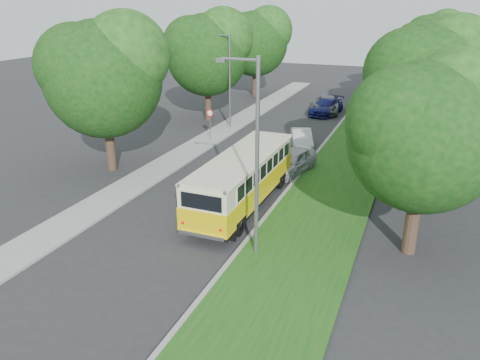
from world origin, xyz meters
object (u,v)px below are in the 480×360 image
at_px(car_white, 302,139).
at_px(car_grey, 326,105).
at_px(lamppost_near, 255,153).
at_px(lamppost_far, 229,78).
at_px(car_silver, 291,162).
at_px(car_blue, 326,107).
at_px(vintage_bus, 243,180).

xyz_separation_m(car_white, car_grey, (-0.70, 11.88, 0.10)).
distance_m(car_white, car_grey, 11.91).
height_order(lamppost_near, lamppost_far, lamppost_near).
bearing_deg(lamppost_near, car_silver, 96.90).
distance_m(lamppost_far, car_silver, 11.98).
height_order(car_silver, car_blue, car_silver).
relative_size(lamppost_near, car_white, 2.06).
height_order(car_white, car_grey, car_grey).
xyz_separation_m(car_white, car_blue, (-0.55, 11.17, 0.07)).
bearing_deg(car_white, car_silver, -101.48).
bearing_deg(car_silver, lamppost_far, 143.42).
relative_size(car_silver, car_grey, 0.81).
bearing_deg(car_white, vintage_bus, -110.63).
relative_size(car_silver, car_blue, 0.89).
height_order(lamppost_far, vintage_bus, lamppost_far).
distance_m(vintage_bus, car_white, 11.10).
bearing_deg(car_silver, car_blue, 105.95).
xyz_separation_m(lamppost_far, vintage_bus, (6.73, -14.16, -2.72)).
bearing_deg(car_grey, lamppost_far, -131.62).
bearing_deg(car_grey, car_blue, -84.14).
bearing_deg(lamppost_far, car_white, -24.03).
xyz_separation_m(vintage_bus, car_blue, (-0.37, 22.25, -0.69)).
bearing_deg(car_white, car_grey, 73.67).
bearing_deg(car_blue, lamppost_far, -118.60).
relative_size(car_white, car_grey, 0.73).
distance_m(lamppost_near, car_white, 15.99).
xyz_separation_m(lamppost_far, car_blue, (6.36, 8.09, -3.41)).
relative_size(lamppost_far, car_grey, 1.41).
distance_m(lamppost_near, car_blue, 26.96).
xyz_separation_m(vintage_bus, car_silver, (0.97, 5.62, -0.66)).
relative_size(car_silver, car_white, 1.12).
height_order(car_silver, car_white, car_silver).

